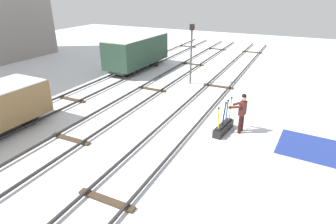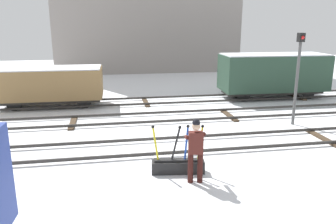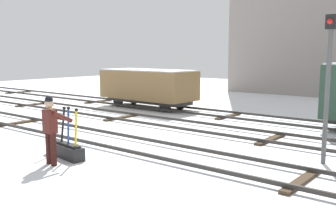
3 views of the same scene
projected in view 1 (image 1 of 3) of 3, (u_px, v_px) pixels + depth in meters
The scene contains 8 objects.
ground_plane at pixel (183, 123), 13.18m from camera, with size 60.00×60.00×0.00m, color white.
track_main_line at pixel (183, 121), 13.14m from camera, with size 44.00×1.94×0.18m.
track_siding_near at pixel (119, 108), 14.57m from camera, with size 44.00×1.94×0.18m.
track_siding_far at pixel (71, 98), 15.88m from camera, with size 44.00×1.94×0.18m.
switch_lever_frame at pixel (224, 127), 12.27m from camera, with size 1.55×0.56×1.45m.
rail_worker at pixel (242, 111), 11.99m from camera, with size 0.60×0.73×1.79m.
signal_post at pixel (191, 48), 17.73m from camera, with size 0.24×0.32×3.82m.
freight_car_mid_siding at pixel (137, 51), 21.32m from camera, with size 5.96×2.36×2.52m.
Camera 1 is at (-10.97, -4.50, 5.83)m, focal length 29.86 mm.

